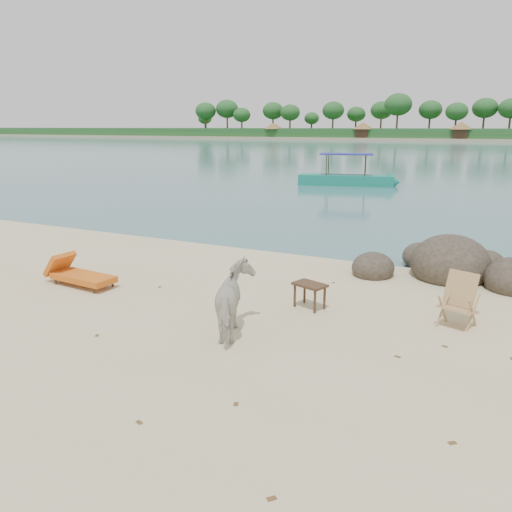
{
  "coord_description": "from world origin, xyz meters",
  "views": [
    {
      "loc": [
        3.61,
        -6.88,
        3.57
      ],
      "look_at": [
        -0.74,
        2.0,
        1.0
      ],
      "focal_mm": 35.0,
      "sensor_mm": 36.0,
      "label": 1
    }
  ],
  "objects_px": {
    "cow": "(236,302)",
    "lounge_chair": "(83,275)",
    "side_table": "(310,297)",
    "boat_near": "(347,159)",
    "boulders": "(473,270)",
    "deck_chair": "(458,303)"
  },
  "relations": [
    {
      "from": "cow",
      "to": "lounge_chair",
      "type": "xyz_separation_m",
      "value": [
        -4.46,
        0.9,
        -0.33
      ]
    },
    {
      "from": "side_table",
      "to": "boat_near",
      "type": "distance_m",
      "value": 22.93
    },
    {
      "from": "cow",
      "to": "side_table",
      "type": "distance_m",
      "value": 1.97
    },
    {
      "from": "boulders",
      "to": "deck_chair",
      "type": "bearing_deg",
      "value": -91.27
    },
    {
      "from": "cow",
      "to": "deck_chair",
      "type": "height_order",
      "value": "cow"
    },
    {
      "from": "boulders",
      "to": "cow",
      "type": "height_order",
      "value": "cow"
    },
    {
      "from": "deck_chair",
      "to": "boat_near",
      "type": "bearing_deg",
      "value": 131.29
    },
    {
      "from": "side_table",
      "to": "boat_near",
      "type": "bearing_deg",
      "value": 123.31
    },
    {
      "from": "boulders",
      "to": "deck_chair",
      "type": "xyz_separation_m",
      "value": [
        -0.07,
        -3.3,
        0.22
      ]
    },
    {
      "from": "side_table",
      "to": "boat_near",
      "type": "xyz_separation_m",
      "value": [
        -5.72,
        22.16,
        1.35
      ]
    },
    {
      "from": "cow",
      "to": "boat_near",
      "type": "xyz_separation_m",
      "value": [
        -5.01,
        23.97,
        0.98
      ]
    },
    {
      "from": "lounge_chair",
      "to": "boat_near",
      "type": "xyz_separation_m",
      "value": [
        -0.56,
        23.06,
        1.32
      ]
    },
    {
      "from": "lounge_chair",
      "to": "side_table",
      "type": "bearing_deg",
      "value": 14.62
    },
    {
      "from": "lounge_chair",
      "to": "boat_near",
      "type": "relative_size",
      "value": 0.29
    },
    {
      "from": "boulders",
      "to": "side_table",
      "type": "height_order",
      "value": "boulders"
    },
    {
      "from": "boat_near",
      "to": "deck_chair",
      "type": "bearing_deg",
      "value": -81.07
    },
    {
      "from": "lounge_chair",
      "to": "deck_chair",
      "type": "height_order",
      "value": "deck_chair"
    },
    {
      "from": "cow",
      "to": "boat_near",
      "type": "bearing_deg",
      "value": -103.71
    },
    {
      "from": "side_table",
      "to": "lounge_chair",
      "type": "relative_size",
      "value": 0.33
    },
    {
      "from": "deck_chair",
      "to": "boat_near",
      "type": "distance_m",
      "value": 23.47
    },
    {
      "from": "cow",
      "to": "lounge_chair",
      "type": "relative_size",
      "value": 0.76
    },
    {
      "from": "side_table",
      "to": "deck_chair",
      "type": "height_order",
      "value": "deck_chair"
    }
  ]
}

